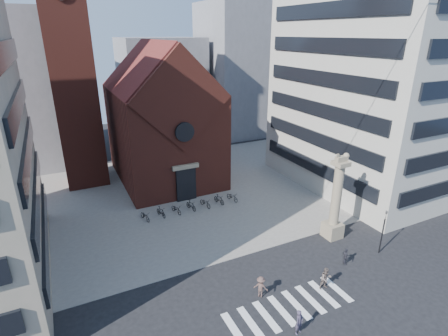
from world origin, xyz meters
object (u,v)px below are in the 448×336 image
at_px(lion_column, 335,205).
at_px(scooter_0, 145,216).
at_px(traffic_light, 383,231).
at_px(pedestrian_2, 345,257).
at_px(pedestrian_1, 326,278).
at_px(pedestrian_0, 299,322).

bearing_deg(lion_column, scooter_0, 144.40).
height_order(traffic_light, pedestrian_2, traffic_light).
bearing_deg(scooter_0, pedestrian_1, -73.19).
xyz_separation_m(pedestrian_2, scooter_0, (-13.60, 15.12, -0.23)).
xyz_separation_m(traffic_light, scooter_0, (-17.69, 15.24, -1.74)).
height_order(traffic_light, pedestrian_1, traffic_light).
xyz_separation_m(lion_column, pedestrian_2, (-2.09, -3.89, -2.68)).
distance_m(pedestrian_0, scooter_0, 20.13).
relative_size(pedestrian_2, scooter_0, 0.82).
bearing_deg(pedestrian_0, lion_column, 20.81).
bearing_deg(lion_column, pedestrian_1, -135.85).
distance_m(pedestrian_0, pedestrian_1, 5.29).
xyz_separation_m(pedestrian_1, pedestrian_2, (3.61, 1.65, -0.16)).
bearing_deg(pedestrian_0, traffic_light, 1.11).
distance_m(lion_column, pedestrian_1, 8.33).
distance_m(lion_column, traffic_light, 4.62).
bearing_deg(lion_column, pedestrian_0, -141.61).
xyz_separation_m(pedestrian_0, pedestrian_1, (4.59, 2.62, 0.02)).
height_order(pedestrian_1, scooter_0, pedestrian_1).
bearing_deg(traffic_light, pedestrian_2, 178.40).
relative_size(pedestrian_0, pedestrian_2, 1.18).
bearing_deg(pedestrian_1, pedestrian_0, -142.81).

